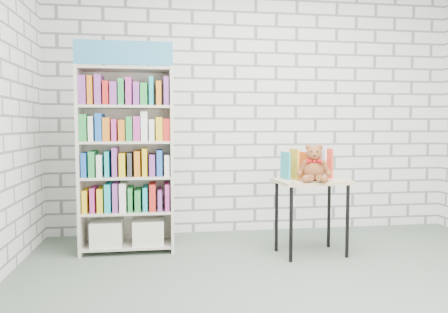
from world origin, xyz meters
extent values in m
plane|color=#4E5D4F|center=(0.00, 0.00, 0.00)|extent=(4.50, 4.50, 0.00)
cube|color=silver|center=(0.00, 2.00, 1.40)|extent=(4.50, 0.02, 2.80)
cube|color=beige|center=(-1.77, 1.35, 0.85)|extent=(0.03, 0.33, 1.71)
cube|color=beige|center=(-0.94, 1.35, 0.85)|extent=(0.03, 0.33, 1.71)
cube|color=beige|center=(-1.36, 1.51, 0.85)|extent=(0.85, 0.02, 1.71)
cube|color=teal|center=(-1.36, 1.19, 1.81)|extent=(0.85, 0.02, 0.21)
cube|color=beige|center=(-1.36, 1.35, 0.06)|extent=(0.80, 0.31, 0.02)
cube|color=beige|center=(-1.36, 1.35, 0.38)|extent=(0.80, 0.31, 0.02)
cube|color=beige|center=(-1.36, 1.35, 0.70)|extent=(0.80, 0.31, 0.02)
cube|color=beige|center=(-1.36, 1.35, 1.03)|extent=(0.80, 0.31, 0.02)
cube|color=beige|center=(-1.36, 1.35, 1.35)|extent=(0.80, 0.31, 0.02)
cube|color=beige|center=(-1.36, 1.35, 1.69)|extent=(0.80, 0.31, 0.02)
cube|color=silver|center=(-1.55, 1.35, 0.18)|extent=(0.28, 0.27, 0.23)
cube|color=silver|center=(-1.17, 1.35, 0.18)|extent=(0.28, 0.27, 0.23)
cube|color=white|center=(-1.36, 1.34, 0.51)|extent=(0.80, 0.27, 0.23)
cube|color=purple|center=(-1.36, 1.34, 0.83)|extent=(0.80, 0.27, 0.23)
cube|color=#333338|center=(-1.36, 1.34, 1.15)|extent=(0.80, 0.27, 0.23)
cube|color=red|center=(-1.36, 1.34, 1.47)|extent=(0.80, 0.27, 0.23)
cube|color=tan|center=(0.31, 1.02, 0.67)|extent=(0.68, 0.51, 0.03)
cylinder|color=black|center=(0.06, 0.82, 0.33)|extent=(0.03, 0.03, 0.66)
cylinder|color=black|center=(0.02, 1.16, 0.33)|extent=(0.03, 0.03, 0.66)
cylinder|color=black|center=(0.60, 0.87, 0.33)|extent=(0.03, 0.03, 0.66)
cylinder|color=black|center=(0.56, 1.22, 0.33)|extent=(0.03, 0.03, 0.66)
cylinder|color=black|center=(0.07, 0.83, 0.68)|extent=(0.04, 0.04, 0.01)
cylinder|color=black|center=(0.59, 0.88, 0.68)|extent=(0.04, 0.04, 0.01)
cube|color=teal|center=(0.08, 1.10, 0.82)|extent=(0.03, 0.20, 0.27)
cube|color=yellow|center=(0.17, 1.11, 0.82)|extent=(0.03, 0.20, 0.27)
cube|color=#DB5C17|center=(0.26, 1.12, 0.82)|extent=(0.03, 0.20, 0.27)
cube|color=black|center=(0.34, 1.12, 0.82)|extent=(0.03, 0.20, 0.27)
cube|color=white|center=(0.43, 1.13, 0.82)|extent=(0.03, 0.20, 0.27)
cube|color=#F3402B|center=(0.51, 1.14, 0.82)|extent=(0.03, 0.20, 0.27)
ellipsoid|color=brown|center=(0.30, 0.94, 0.78)|extent=(0.19, 0.16, 0.19)
sphere|color=brown|center=(0.30, 0.93, 0.93)|extent=(0.14, 0.14, 0.14)
sphere|color=brown|center=(0.25, 0.96, 0.99)|extent=(0.05, 0.05, 0.05)
sphere|color=brown|center=(0.35, 0.93, 0.99)|extent=(0.05, 0.05, 0.05)
sphere|color=brown|center=(0.28, 0.88, 0.91)|extent=(0.06, 0.06, 0.06)
sphere|color=black|center=(0.26, 0.89, 0.95)|extent=(0.02, 0.02, 0.02)
sphere|color=black|center=(0.31, 0.87, 0.95)|extent=(0.02, 0.02, 0.02)
sphere|color=black|center=(0.28, 0.86, 0.92)|extent=(0.02, 0.02, 0.02)
cylinder|color=brown|center=(0.20, 0.95, 0.81)|extent=(0.10, 0.10, 0.14)
cylinder|color=brown|center=(0.39, 0.89, 0.81)|extent=(0.11, 0.07, 0.14)
sphere|color=brown|center=(0.17, 0.94, 0.76)|extent=(0.06, 0.06, 0.06)
sphere|color=brown|center=(0.41, 0.87, 0.76)|extent=(0.06, 0.06, 0.06)
cylinder|color=brown|center=(0.22, 0.86, 0.72)|extent=(0.06, 0.15, 0.08)
cylinder|color=brown|center=(0.33, 0.83, 0.72)|extent=(0.13, 0.15, 0.08)
sphere|color=brown|center=(0.18, 0.80, 0.72)|extent=(0.07, 0.07, 0.07)
sphere|color=brown|center=(0.33, 0.76, 0.72)|extent=(0.07, 0.07, 0.07)
cone|color=#B60B11|center=(0.25, 0.89, 0.87)|extent=(0.07, 0.07, 0.05)
cone|color=#B60B11|center=(0.31, 0.87, 0.87)|extent=(0.07, 0.07, 0.05)
sphere|color=#B60B11|center=(0.28, 0.88, 0.87)|extent=(0.03, 0.03, 0.03)
camera|label=1|loc=(-1.05, -2.76, 1.18)|focal=35.00mm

